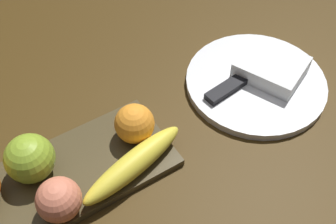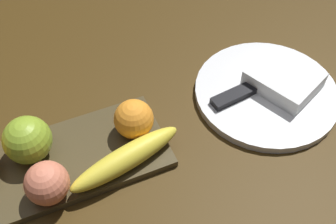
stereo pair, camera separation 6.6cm
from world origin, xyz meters
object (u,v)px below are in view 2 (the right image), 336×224
apple (26,140)px  orange_near_banana (132,117)px  fruit_tray (56,164)px  peach (46,184)px  knife (241,91)px  folded_napkin (283,79)px  dinner_plate (265,93)px  banana (125,159)px

apple → orange_near_banana: apple is taller
fruit_tray → peach: 0.07m
peach → knife: bearing=10.4°
fruit_tray → knife: bearing=2.1°
apple → orange_near_banana: bearing=-6.0°
fruit_tray → peach: size_ratio=5.41×
peach → folded_napkin: (0.42, 0.05, -0.02)m
fruit_tray → apple: 0.06m
fruit_tray → folded_napkin: size_ratio=3.04×
apple → knife: bearing=-2.6°
fruit_tray → peach: peach is taller
knife → dinner_plate: bearing=-22.2°
apple → dinner_plate: size_ratio=0.29×
banana → knife: banana is taller
banana → knife: (0.23, 0.06, -0.01)m
fruit_tray → dinner_plate: (0.37, 0.00, 0.00)m
fruit_tray → knife: size_ratio=1.87×
fruit_tray → apple: size_ratio=4.68×
banana → dinner_plate: bearing=-3.2°
dinner_plate → folded_napkin: (0.03, 0.00, 0.02)m
fruit_tray → dinner_plate: same height
dinner_plate → knife: bearing=164.8°
apple → banana: (0.13, -0.08, -0.02)m
banana → dinner_plate: 0.28m
apple → knife: 0.36m
orange_near_banana → dinner_plate: size_ratio=0.25×
peach → knife: 0.35m
orange_near_banana → apple: bearing=174.0°
orange_near_banana → peach: 0.16m
dinner_plate → folded_napkin: 0.04m
orange_near_banana → knife: 0.20m
orange_near_banana → dinner_plate: orange_near_banana is taller
folded_napkin → orange_near_banana: bearing=177.6°
banana → peach: peach is taller
fruit_tray → banana: banana is taller
fruit_tray → orange_near_banana: bearing=5.1°
fruit_tray → apple: bearing=136.0°
knife → fruit_tray: bearing=175.1°
banana → peach: bearing=168.8°
fruit_tray → banana: 0.11m
orange_near_banana → folded_napkin: orange_near_banana is taller
fruit_tray → folded_napkin: bearing=0.0°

